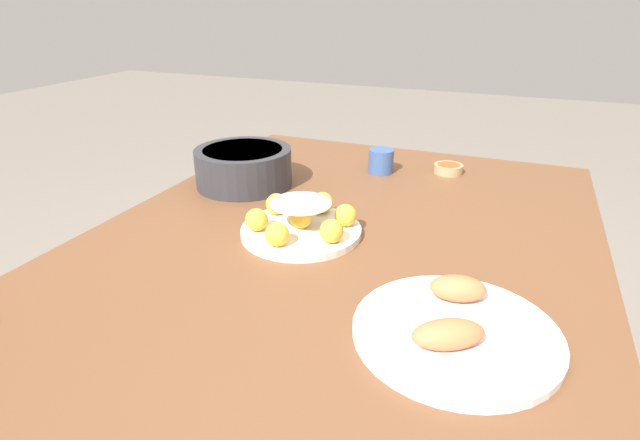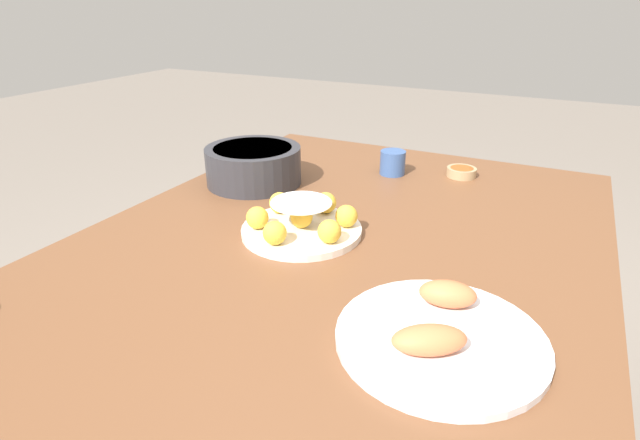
{
  "view_description": "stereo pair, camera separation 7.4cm",
  "coord_description": "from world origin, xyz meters",
  "px_view_note": "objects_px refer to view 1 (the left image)",
  "views": [
    {
      "loc": [
        -0.91,
        -0.32,
        1.2
      ],
      "look_at": [
        -0.0,
        0.04,
        0.76
      ],
      "focal_mm": 28.0,
      "sensor_mm": 36.0,
      "label": 1
    },
    {
      "loc": [
        -0.88,
        -0.39,
        1.2
      ],
      "look_at": [
        -0.0,
        0.04,
        0.76
      ],
      "focal_mm": 28.0,
      "sensor_mm": 36.0,
      "label": 2
    }
  ],
  "objects_px": {
    "dining_table": "(339,270)",
    "sauce_bowl": "(448,168)",
    "serving_bowl": "(244,166)",
    "cup_near": "(381,161)",
    "cake_plate": "(301,222)",
    "seafood_platter": "(455,327)"
  },
  "relations": [
    {
      "from": "dining_table",
      "to": "sauce_bowl",
      "type": "bearing_deg",
      "value": -15.47
    },
    {
      "from": "serving_bowl",
      "to": "sauce_bowl",
      "type": "bearing_deg",
      "value": -58.29
    },
    {
      "from": "serving_bowl",
      "to": "sauce_bowl",
      "type": "relative_size",
      "value": 3.12
    },
    {
      "from": "cup_near",
      "to": "seafood_platter",
      "type": "bearing_deg",
      "value": -155.63
    },
    {
      "from": "serving_bowl",
      "to": "cup_near",
      "type": "bearing_deg",
      "value": -52.73
    },
    {
      "from": "dining_table",
      "to": "cup_near",
      "type": "height_order",
      "value": "cup_near"
    },
    {
      "from": "serving_bowl",
      "to": "seafood_platter",
      "type": "distance_m",
      "value": 0.79
    },
    {
      "from": "dining_table",
      "to": "cup_near",
      "type": "bearing_deg",
      "value": 4.87
    },
    {
      "from": "sauce_bowl",
      "to": "seafood_platter",
      "type": "bearing_deg",
      "value": -170.27
    },
    {
      "from": "serving_bowl",
      "to": "dining_table",
      "type": "bearing_deg",
      "value": -121.26
    },
    {
      "from": "dining_table",
      "to": "sauce_bowl",
      "type": "relative_size",
      "value": 17.3
    },
    {
      "from": "sauce_bowl",
      "to": "cup_near",
      "type": "xyz_separation_m",
      "value": [
        -0.07,
        0.19,
        0.02
      ]
    },
    {
      "from": "dining_table",
      "to": "serving_bowl",
      "type": "height_order",
      "value": "serving_bowl"
    },
    {
      "from": "dining_table",
      "to": "cup_near",
      "type": "distance_m",
      "value": 0.48
    },
    {
      "from": "cake_plate",
      "to": "sauce_bowl",
      "type": "height_order",
      "value": "cake_plate"
    },
    {
      "from": "cake_plate",
      "to": "sauce_bowl",
      "type": "distance_m",
      "value": 0.59
    },
    {
      "from": "dining_table",
      "to": "sauce_bowl",
      "type": "height_order",
      "value": "sauce_bowl"
    },
    {
      "from": "cake_plate",
      "to": "cup_near",
      "type": "distance_m",
      "value": 0.47
    },
    {
      "from": "cake_plate",
      "to": "seafood_platter",
      "type": "bearing_deg",
      "value": -122.72
    },
    {
      "from": "cake_plate",
      "to": "serving_bowl",
      "type": "bearing_deg",
      "value": 50.45
    },
    {
      "from": "seafood_platter",
      "to": "cup_near",
      "type": "distance_m",
      "value": 0.77
    },
    {
      "from": "sauce_bowl",
      "to": "seafood_platter",
      "type": "relative_size",
      "value": 0.26
    }
  ]
}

